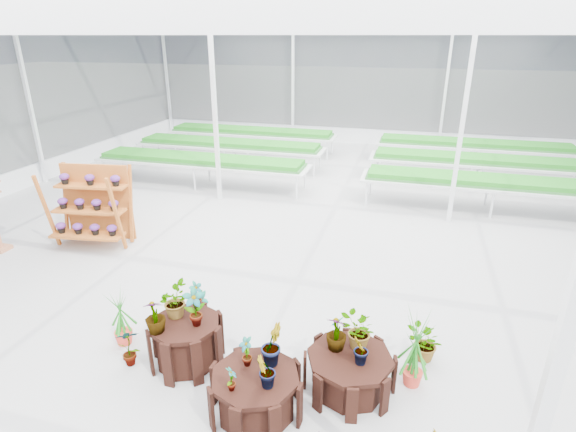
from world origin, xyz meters
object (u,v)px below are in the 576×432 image
(plinth_tall, at_px, (187,342))
(plinth_mid, at_px, (256,394))
(plinth_low, at_px, (349,372))
(shelf_rack, at_px, (90,208))

(plinth_tall, distance_m, plinth_mid, 1.34)
(plinth_low, bearing_deg, plinth_tall, -177.40)
(plinth_tall, relative_size, plinth_mid, 0.90)
(plinth_tall, height_order, shelf_rack, shelf_rack)
(plinth_low, bearing_deg, shelf_rack, 154.55)
(plinth_tall, bearing_deg, shelf_rack, 141.81)
(plinth_mid, relative_size, plinth_low, 0.97)
(plinth_low, relative_size, shelf_rack, 0.67)
(shelf_rack, bearing_deg, plinth_tall, -47.03)
(shelf_rack, bearing_deg, plinth_mid, -44.45)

